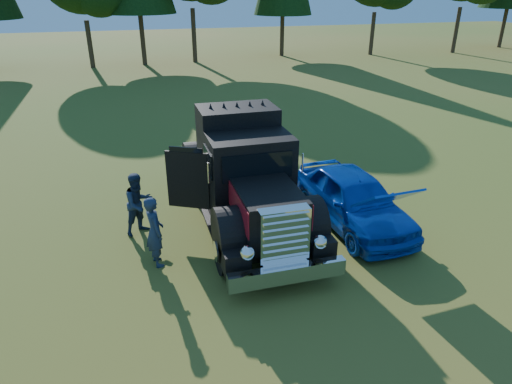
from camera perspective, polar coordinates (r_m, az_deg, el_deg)
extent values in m
plane|color=#385E1B|center=(10.51, -3.90, -9.92)|extent=(120.00, 120.00, 0.00)
cylinder|color=#2D2116|center=(38.30, -20.05, 16.95)|extent=(0.36, 0.36, 3.42)
cylinder|color=#2D2116|center=(39.10, -7.76, 18.80)|extent=(0.36, 0.36, 4.14)
cylinder|color=#2D2116|center=(42.43, 3.29, 19.67)|extent=(0.36, 0.36, 4.50)
cylinder|color=#2D2116|center=(44.37, 14.32, 18.63)|extent=(0.36, 0.36, 3.60)
cylinder|color=#2D2116|center=(47.97, 23.75, 18.02)|extent=(0.36, 0.36, 3.96)
cylinder|color=#2D2116|center=(54.00, 28.61, 18.18)|extent=(0.36, 0.36, 4.86)
cylinder|color=#2D2116|center=(38.48, -14.08, 18.87)|extent=(0.36, 0.36, 4.99)
cylinder|color=black|center=(10.24, -4.00, -7.26)|extent=(0.32, 1.10, 1.10)
cylinder|color=black|center=(10.78, 7.02, -5.62)|extent=(0.32, 1.10, 1.10)
cylinder|color=black|center=(14.49, -7.99, 2.52)|extent=(0.32, 1.10, 1.10)
cylinder|color=black|center=(14.87, 0.03, 3.38)|extent=(0.32, 1.10, 1.10)
cylinder|color=black|center=(14.53, -6.71, 2.66)|extent=(0.32, 1.10, 1.10)
cylinder|color=black|center=(14.79, -1.20, 3.25)|extent=(0.32, 1.10, 1.10)
cube|color=black|center=(12.64, -1.83, -0.29)|extent=(1.60, 6.40, 0.28)
cube|color=white|center=(9.47, 3.94, -10.21)|extent=(2.50, 0.22, 0.36)
cube|color=white|center=(9.33, 3.45, -5.67)|extent=(1.05, 0.30, 1.30)
cube|color=black|center=(10.18, 1.54, -2.55)|extent=(1.35, 1.80, 1.10)
cube|color=maroon|center=(9.93, -2.25, -2.02)|extent=(0.02, 1.80, 0.60)
cube|color=maroon|center=(10.30, 5.23, -1.08)|extent=(0.02, 1.80, 0.60)
cylinder|color=black|center=(10.05, -3.51, -5.25)|extent=(0.55, 1.24, 1.24)
cylinder|color=black|center=(10.55, 6.63, -3.82)|extent=(0.55, 1.24, 1.24)
sphere|color=white|center=(9.18, -1.09, -7.64)|extent=(0.32, 0.32, 0.32)
sphere|color=white|center=(9.63, 7.98, -6.22)|extent=(0.32, 0.32, 0.32)
cube|color=black|center=(11.43, -0.74, 1.99)|extent=(2.05, 1.30, 2.10)
cube|color=black|center=(10.64, 0.19, 3.13)|extent=(1.70, 0.05, 0.65)
cube|color=black|center=(12.53, -2.29, 5.05)|extent=(2.05, 1.30, 2.50)
cube|color=black|center=(14.32, -3.80, 4.17)|extent=(2.00, 2.00, 0.35)
cube|color=black|center=(11.56, -8.52, 1.45)|extent=(1.00, 0.57, 1.50)
cube|color=maroon|center=(11.66, -8.62, 0.84)|extent=(0.76, 0.41, 0.75)
imported|color=#100691|center=(12.38, 12.11, -0.84)|extent=(2.00, 4.43, 1.48)
cube|color=#100691|center=(10.67, 16.09, -0.74)|extent=(1.35, 1.01, 0.67)
imported|color=#212D4D|center=(10.58, -12.54, -4.83)|extent=(0.53, 0.69, 1.70)
imported|color=#20344C|center=(12.03, -14.45, -1.42)|extent=(1.01, 0.96, 1.65)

